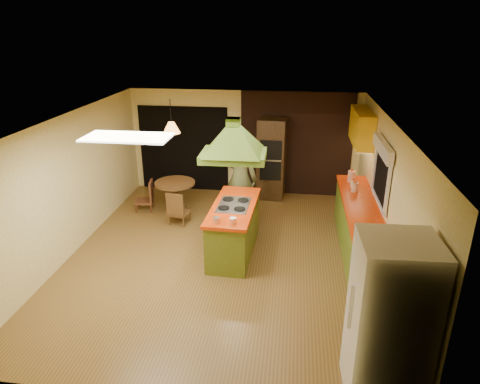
# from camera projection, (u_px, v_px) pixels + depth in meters

# --- Properties ---
(ground) EXTENTS (6.50, 6.50, 0.00)m
(ground) POSITION_uv_depth(u_px,v_px,m) (223.00, 255.00, 7.81)
(ground) COLOR olive
(ground) RESTS_ON ground
(room_walls) EXTENTS (5.50, 6.50, 6.50)m
(room_walls) POSITION_uv_depth(u_px,v_px,m) (222.00, 192.00, 7.35)
(room_walls) COLOR #F8F0B2
(room_walls) RESTS_ON ground
(ceiling_plane) EXTENTS (6.50, 6.50, 0.00)m
(ceiling_plane) POSITION_uv_depth(u_px,v_px,m) (220.00, 120.00, 6.89)
(ceiling_plane) COLOR silver
(ceiling_plane) RESTS_ON room_walls
(brick_panel) EXTENTS (2.64, 0.03, 2.50)m
(brick_panel) POSITION_uv_depth(u_px,v_px,m) (296.00, 145.00, 10.18)
(brick_panel) COLOR #381E14
(brick_panel) RESTS_ON ground
(nook_opening) EXTENTS (2.20, 0.03, 2.10)m
(nook_opening) POSITION_uv_depth(u_px,v_px,m) (184.00, 149.00, 10.58)
(nook_opening) COLOR black
(nook_opening) RESTS_ON ground
(right_counter) EXTENTS (0.62, 3.05, 0.92)m
(right_counter) POSITION_uv_depth(u_px,v_px,m) (358.00, 226.00, 7.90)
(right_counter) COLOR olive
(right_counter) RESTS_ON ground
(upper_cabinets) EXTENTS (0.34, 1.40, 0.70)m
(upper_cabinets) POSITION_uv_depth(u_px,v_px,m) (362.00, 127.00, 8.81)
(upper_cabinets) COLOR yellow
(upper_cabinets) RESTS_ON room_walls
(window_right) EXTENTS (0.12, 1.35, 1.06)m
(window_right) POSITION_uv_depth(u_px,v_px,m) (383.00, 162.00, 7.20)
(window_right) COLOR black
(window_right) RESTS_ON room_walls
(fluor_panel) EXTENTS (1.20, 0.60, 0.03)m
(fluor_panel) POSITION_uv_depth(u_px,v_px,m) (127.00, 137.00, 5.92)
(fluor_panel) COLOR white
(fluor_panel) RESTS_ON ceiling_plane
(kitchen_island) EXTENTS (0.82, 1.89, 0.95)m
(kitchen_island) POSITION_uv_depth(u_px,v_px,m) (234.00, 228.00, 7.79)
(kitchen_island) COLOR #646F1B
(kitchen_island) RESTS_ON ground
(range_hood) EXTENTS (1.11, 0.81, 0.80)m
(range_hood) POSITION_uv_depth(u_px,v_px,m) (233.00, 133.00, 7.13)
(range_hood) COLOR #54771D
(range_hood) RESTS_ON ceiling_plane
(man) EXTENTS (0.82, 0.65, 1.97)m
(man) POSITION_uv_depth(u_px,v_px,m) (240.00, 178.00, 8.78)
(man) COLOR #4D532C
(man) RESTS_ON ground
(refrigerator) EXTENTS (0.83, 0.78, 1.95)m
(refrigerator) POSITION_uv_depth(u_px,v_px,m) (389.00, 321.00, 4.59)
(refrigerator) COLOR white
(refrigerator) RESTS_ON ground
(wall_oven) EXTENTS (0.67, 0.64, 1.93)m
(wall_oven) POSITION_uv_depth(u_px,v_px,m) (271.00, 159.00, 10.09)
(wall_oven) COLOR #442D15
(wall_oven) RESTS_ON ground
(dining_table) EXTENTS (0.89, 0.89, 0.67)m
(dining_table) POSITION_uv_depth(u_px,v_px,m) (175.00, 191.00, 9.54)
(dining_table) COLOR brown
(dining_table) RESTS_ON ground
(chair_left) EXTENTS (0.44, 0.44, 0.70)m
(chair_left) POSITION_uv_depth(u_px,v_px,m) (144.00, 196.00, 9.57)
(chair_left) COLOR brown
(chair_left) RESTS_ON ground
(chair_near) EXTENTS (0.46, 0.46, 0.73)m
(chair_near) POSITION_uv_depth(u_px,v_px,m) (179.00, 207.00, 8.95)
(chair_near) COLOR brown
(chair_near) RESTS_ON ground
(pendant_lamp) EXTENTS (0.37, 0.37, 0.24)m
(pendant_lamp) POSITION_uv_depth(u_px,v_px,m) (172.00, 128.00, 9.01)
(pendant_lamp) COLOR #FF9E3F
(pendant_lamp) RESTS_ON ceiling_plane
(canister_large) EXTENTS (0.18, 0.18, 0.23)m
(canister_large) POSITION_uv_depth(u_px,v_px,m) (352.00, 176.00, 8.74)
(canister_large) COLOR #F8E1C7
(canister_large) RESTS_ON right_counter
(canister_medium) EXTENTS (0.16, 0.16, 0.18)m
(canister_medium) POSITION_uv_depth(u_px,v_px,m) (355.00, 187.00, 8.22)
(canister_medium) COLOR beige
(canister_medium) RESTS_ON right_counter
(canister_small) EXTENTS (0.13, 0.13, 0.14)m
(canister_small) POSITION_uv_depth(u_px,v_px,m) (353.00, 184.00, 8.46)
(canister_small) COLOR #FBF2CA
(canister_small) RESTS_ON right_counter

